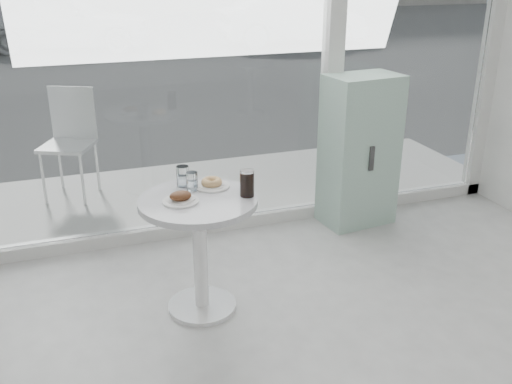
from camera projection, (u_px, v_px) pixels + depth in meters
name	position (u px, v px, depth m)	size (l,w,h in m)	color
storefront	(234.00, 16.00, 4.19)	(5.00, 0.14, 3.00)	silver
main_table	(199.00, 231.00, 3.50)	(0.72, 0.72, 0.77)	white
patio_deck	(205.00, 191.00, 5.51)	(5.60, 1.60, 0.05)	beige
street	(99.00, 39.00, 16.20)	(40.00, 24.00, 0.00)	#3B3B3B
mint_cabinet	(359.00, 151.00, 4.71)	(0.62, 0.45, 1.26)	#82A696
patio_chair	(70.00, 136.00, 5.18)	(0.57, 0.57, 0.99)	white
car_white	(63.00, 20.00, 13.95)	(1.71, 4.26, 1.45)	silver
car_silver	(291.00, 20.00, 14.95)	(1.34, 3.85, 1.27)	#A4A7AC
plate_fritter	(181.00, 198.00, 3.36)	(0.22, 0.22, 0.07)	silver
plate_donut	(212.00, 184.00, 3.58)	(0.23, 0.23, 0.05)	silver
water_tumbler_a	(183.00, 177.00, 3.59)	(0.08, 0.08, 0.13)	white
water_tumbler_b	(192.00, 182.00, 3.52)	(0.07, 0.07, 0.12)	white
cola_glass	(247.00, 184.00, 3.42)	(0.09, 0.09, 0.16)	white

